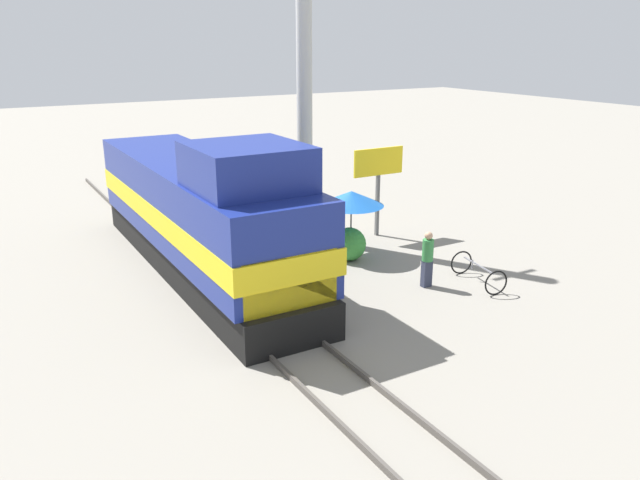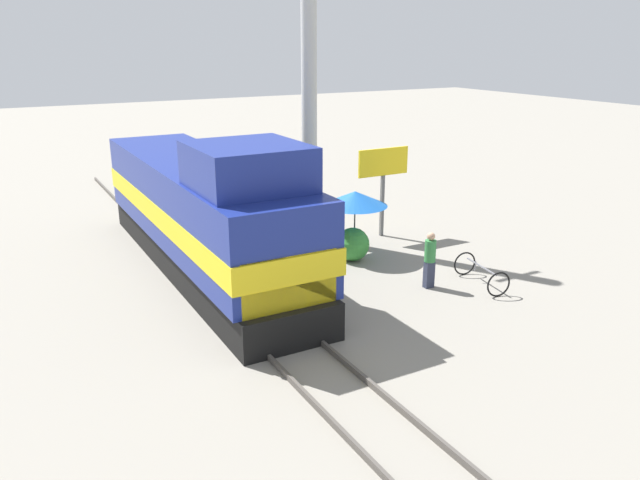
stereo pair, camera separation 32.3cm
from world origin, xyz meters
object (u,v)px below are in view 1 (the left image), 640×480
at_px(utility_pole, 304,85).
at_px(vendor_umbrella, 351,198).
at_px(locomotive, 203,215).
at_px(person_bystander, 427,257).
at_px(billboard_sign, 378,169).
at_px(bicycle, 478,272).

relative_size(utility_pole, vendor_umbrella, 4.90).
relative_size(locomotive, person_bystander, 7.62).
relative_size(billboard_sign, bicycle, 1.66).
bearing_deg(utility_pole, person_bystander, -81.75).
xyz_separation_m(vendor_umbrella, person_bystander, (0.42, -3.58, -1.09)).
xyz_separation_m(billboard_sign, bicycle, (-0.22, -5.67, -2.18)).
bearing_deg(billboard_sign, utility_pole, 159.17).
distance_m(utility_pole, vendor_umbrella, 4.37).
height_order(person_bystander, bicycle, person_bystander).
relative_size(person_bystander, bicycle, 0.86).
height_order(utility_pole, person_bystander, utility_pole).
bearing_deg(vendor_umbrella, locomotive, 170.18).
distance_m(vendor_umbrella, person_bystander, 3.76).
xyz_separation_m(locomotive, bicycle, (6.87, -5.08, -1.53)).
xyz_separation_m(locomotive, person_bystander, (5.39, -4.44, -0.98)).
bearing_deg(vendor_umbrella, utility_pole, 100.46).
bearing_deg(utility_pole, bicycle, -70.48).
height_order(locomotive, billboard_sign, locomotive).
distance_m(vendor_umbrella, bicycle, 4.91).
xyz_separation_m(vendor_umbrella, bicycle, (1.91, -4.22, -1.64)).
xyz_separation_m(locomotive, billboard_sign, (7.09, 0.59, 0.65)).
relative_size(utility_pole, billboard_sign, 3.34).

